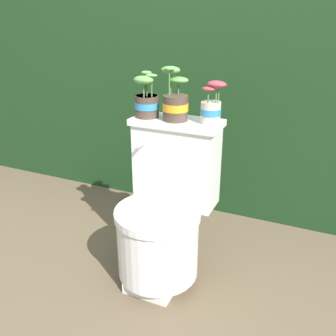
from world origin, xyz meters
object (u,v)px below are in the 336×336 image
potted_plant_midleft (175,102)px  potted_plant_middle (212,106)px  potted_plant_left (147,101)px  toilet (165,214)px

potted_plant_midleft → potted_plant_middle: 0.18m
potted_plant_left → potted_plant_middle: potted_plant_left is taller
potted_plant_left → potted_plant_middle: size_ratio=1.12×
toilet → potted_plant_middle: bearing=39.7°
potted_plant_midleft → potted_plant_middle: potted_plant_midleft is taller
toilet → potted_plant_midleft: potted_plant_midleft is taller
toilet → potted_plant_midleft: 0.55m
potted_plant_left → potted_plant_midleft: potted_plant_midleft is taller
toilet → potted_plant_middle: 0.57m
toilet → potted_plant_middle: potted_plant_middle is taller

